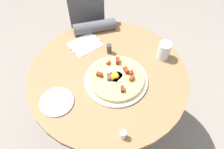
# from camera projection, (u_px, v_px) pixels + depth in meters

# --- Properties ---
(ground_plane) EXTENTS (6.00, 6.00, 0.00)m
(ground_plane) POSITION_uv_depth(u_px,v_px,m) (109.00, 129.00, 1.74)
(ground_plane) COLOR gray
(dining_table) EXTENTS (0.85, 0.85, 0.72)m
(dining_table) POSITION_uv_depth(u_px,v_px,m) (108.00, 91.00, 1.31)
(dining_table) COLOR olive
(dining_table) RESTS_ON ground_plane
(person_seated) EXTENTS (0.52, 0.32, 1.14)m
(person_seated) POSITION_uv_depth(u_px,v_px,m) (89.00, 28.00, 1.71)
(person_seated) COLOR #2D2D33
(person_seated) RESTS_ON ground_plane
(pizza_plate) EXTENTS (0.33, 0.33, 0.01)m
(pizza_plate) POSITION_uv_depth(u_px,v_px,m) (116.00, 80.00, 1.14)
(pizza_plate) COLOR white
(pizza_plate) RESTS_ON dining_table
(breakfast_pizza) EXTENTS (0.28, 0.28, 0.05)m
(breakfast_pizza) POSITION_uv_depth(u_px,v_px,m) (116.00, 78.00, 1.12)
(breakfast_pizza) COLOR tan
(breakfast_pizza) RESTS_ON pizza_plate
(bread_plate) EXTENTS (0.16, 0.16, 0.01)m
(bread_plate) POSITION_uv_depth(u_px,v_px,m) (57.00, 102.00, 1.06)
(bread_plate) COLOR white
(bread_plate) RESTS_ON dining_table
(napkin) EXTENTS (0.21, 0.22, 0.00)m
(napkin) POSITION_uv_depth(u_px,v_px,m) (85.00, 44.00, 1.30)
(napkin) COLOR white
(napkin) RESTS_ON dining_table
(fork) EXTENTS (0.10, 0.16, 0.00)m
(fork) POSITION_uv_depth(u_px,v_px,m) (87.00, 46.00, 1.29)
(fork) COLOR silver
(fork) RESTS_ON napkin
(knife) EXTENTS (0.10, 0.16, 0.00)m
(knife) POSITION_uv_depth(u_px,v_px,m) (83.00, 42.00, 1.31)
(knife) COLOR silver
(knife) RESTS_ON napkin
(water_glass) EXTENTS (0.07, 0.07, 0.10)m
(water_glass) POSITION_uv_depth(u_px,v_px,m) (164.00, 51.00, 1.20)
(water_glass) COLOR silver
(water_glass) RESTS_ON dining_table
(salt_shaker) EXTENTS (0.03, 0.03, 0.05)m
(salt_shaker) POSITION_uv_depth(u_px,v_px,m) (123.00, 135.00, 0.94)
(salt_shaker) COLOR white
(salt_shaker) RESTS_ON dining_table
(pepper_shaker) EXTENTS (0.03, 0.03, 0.06)m
(pepper_shaker) POSITION_uv_depth(u_px,v_px,m) (109.00, 49.00, 1.24)
(pepper_shaker) COLOR #3F3833
(pepper_shaker) RESTS_ON dining_table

